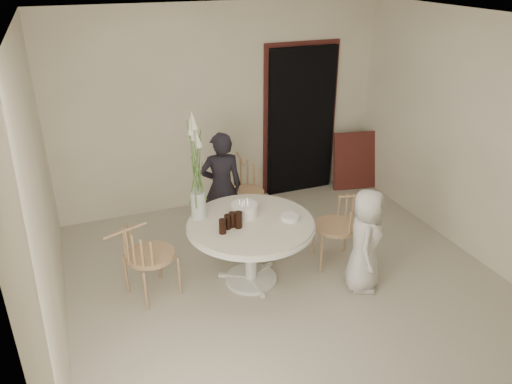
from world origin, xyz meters
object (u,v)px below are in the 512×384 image
object	(u,v)px
girl	(221,187)
chair_left	(139,252)
table	(251,231)
flower_vase	(197,175)
chair_far	(243,183)
boy	(365,241)
birthday_cake	(244,210)
chair_right	(346,219)

from	to	relation	value
girl	chair_left	bearing A→B (deg)	46.26
table	flower_vase	distance (m)	0.81
chair_left	girl	world-z (taller)	girl
chair_far	boy	bearing A→B (deg)	-60.98
chair_far	chair_left	bearing A→B (deg)	-134.28
table	birthday_cake	size ratio (longest dim) A/B	4.75
table	chair_far	distance (m)	1.33
chair_far	flower_vase	size ratio (longest dim) A/B	0.75
chair_left	boy	size ratio (longest dim) A/B	0.76
table	chair_left	world-z (taller)	chair_left
chair_left	chair_far	bearing A→B (deg)	-73.02
birthday_cake	chair_right	bearing A→B (deg)	-7.47
birthday_cake	boy	bearing A→B (deg)	-31.94
boy	birthday_cake	xyz separation A→B (m)	(-1.07, 0.67, 0.23)
table	chair_right	size ratio (longest dim) A/B	1.59
chair_right	boy	size ratio (longest dim) A/B	0.74
chair_right	chair_left	distance (m)	2.27
chair_left	girl	size ratio (longest dim) A/B	0.62
chair_far	chair_right	size ratio (longest dim) A/B	1.04
table	boy	distance (m)	1.18
table	birthday_cake	xyz separation A→B (m)	(-0.02, 0.14, 0.18)
boy	flower_vase	bearing A→B (deg)	94.55
chair_right	chair_left	bearing A→B (deg)	-79.53
chair_right	boy	xyz separation A→B (m)	(-0.08, -0.52, 0.02)
chair_right	chair_left	xyz separation A→B (m)	(-2.27, 0.13, 0.01)
table	chair_right	distance (m)	1.14
table	chair_left	xyz separation A→B (m)	(-1.14, 0.12, -0.06)
girl	chair_right	bearing A→B (deg)	147.40
chair_right	girl	world-z (taller)	girl
chair_far	birthday_cake	world-z (taller)	birthday_cake
table	flower_vase	xyz separation A→B (m)	(-0.47, 0.29, 0.59)
chair_left	birthday_cake	xyz separation A→B (m)	(1.12, 0.02, 0.24)
chair_far	boy	world-z (taller)	boy
chair_far	flower_vase	xyz separation A→B (m)	(-0.84, -0.99, 0.65)
flower_vase	chair_right	bearing A→B (deg)	-10.38
table	chair_left	distance (m)	1.15
girl	birthday_cake	xyz separation A→B (m)	(-0.02, -0.85, 0.11)
chair_far	chair_left	distance (m)	1.90
chair_right	flower_vase	xyz separation A→B (m)	(-1.60, 0.29, 0.67)
chair_right	girl	distance (m)	1.52
chair_right	boy	distance (m)	0.52
table	birthday_cake	bearing A→B (deg)	97.22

